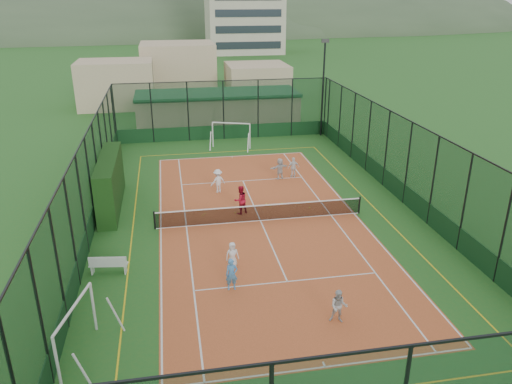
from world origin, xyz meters
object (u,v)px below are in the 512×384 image
child_near_left (232,255)px  child_near_right (339,306)px  white_bench (108,264)px  child_far_left (218,181)px  futsal_goal_far (231,135)px  coach (240,200)px  floodlight_ne (323,89)px  clubhouse (218,109)px  futsal_goal_near (77,333)px  child_far_back (280,169)px  child_far_right (293,167)px  child_near_mid (232,274)px

child_near_left → child_near_right: bearing=-59.9°
white_bench → child_far_left: (5.94, 8.91, 0.30)m
futsal_goal_far → coach: bearing=-76.0°
floodlight_ne → clubhouse: 10.47m
child_near_left → child_near_right: (3.46, -4.85, 0.07)m
futsal_goal_near → child_far_back: bearing=-19.5°
coach → child_far_right: bearing=-156.5°
futsal_goal_far → child_far_left: bearing=-83.2°
futsal_goal_near → child_far_back: size_ratio=2.18×
white_bench → futsal_goal_far: size_ratio=0.53×
floodlight_ne → child_near_left: size_ratio=6.62×
child_near_right → floodlight_ne: bearing=94.7°
clubhouse → futsal_goal_near: size_ratio=4.80×
futsal_goal_near → child_far_back: futsal_goal_near is taller
child_near_mid → coach: 7.89m
child_far_back → coach: coach is taller
coach → child_far_left: bearing=-101.7°
child_far_left → child_far_back: 4.75m
clubhouse → child_near_left: 26.79m
clubhouse → child_far_back: (2.55, -15.60, -0.84)m
floodlight_ne → child_near_right: size_ratio=5.97×
floodlight_ne → clubhouse: floodlight_ne is taller
coach → floodlight_ne: bearing=-148.4°
child_near_right → child_far_left: size_ratio=0.90×
futsal_goal_far → child_near_mid: size_ratio=2.22×
clubhouse → futsal_goal_near: (-8.29, -31.85, -0.55)m
futsal_goal_far → child_far_left: size_ratio=2.07×
coach → child_near_right: bearing=75.0°
coach → child_far_back: bearing=-150.5°
child_near_right → child_near_left: bearing=146.0°
child_far_back → futsal_goal_far: bearing=-93.2°
white_bench → child_near_mid: (5.31, -2.29, 0.25)m
child_far_right → coach: bearing=44.3°
clubhouse → child_far_right: bearing=-77.0°
futsal_goal_far → floodlight_ne: bearing=35.0°
white_bench → child_far_right: (11.35, 10.83, 0.23)m
child_far_left → child_far_right: (5.41, 1.92, -0.07)m
white_bench → coach: size_ratio=1.01×
child_near_mid → coach: coach is taller
child_near_right → white_bench: bearing=170.1°
futsal_goal_near → child_far_right: bearing=-21.5°
child_near_mid → child_near_right: (3.74, -3.00, -0.03)m
child_near_mid → coach: (1.54, 7.74, 0.12)m
floodlight_ne → white_bench: (-16.40, -20.85, -3.65)m
floodlight_ne → child_near_mid: 25.88m
clubhouse → child_far_left: 17.46m
clubhouse → white_bench: (-7.80, -26.25, -1.10)m
child_near_right → coach: (-2.19, 10.74, 0.15)m
floodlight_ne → coach: size_ratio=4.91×
clubhouse → futsal_goal_near: clubhouse is taller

